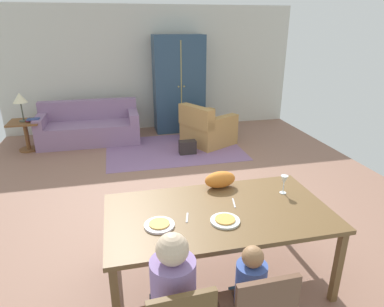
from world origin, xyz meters
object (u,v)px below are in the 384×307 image
person_man (173,306)px  table_lamp (20,99)px  couch (90,128)px  armchair (207,129)px  side_table (26,132)px  person_child (247,301)px  book_upper (33,119)px  cat (220,180)px  wine_glass (284,181)px  dining_table (218,217)px  handbag (188,147)px  plate_near_man (159,225)px  book_lower (33,120)px  armoire (179,84)px  plate_near_child (225,221)px

person_man → table_lamp: table_lamp is taller
couch → armchair: 2.42m
side_table → table_lamp: 0.63m
person_child → book_upper: person_child is taller
cat → wine_glass: bearing=-29.3°
person_man → armchair: person_man is taller
dining_table → couch: 4.73m
table_lamp → handbag: size_ratio=1.69×
plate_near_man → book_lower: bearing=112.7°
dining_table → book_upper: 4.82m
person_child → book_lower: size_ratio=4.20×
couch → armoire: (1.97, 0.41, 0.75)m
plate_near_child → person_child: person_child is taller
armoire → handbag: bearing=-95.4°
plate_near_child → person_man: (-0.55, -0.55, -0.26)m
side_table → armchair: bearing=-7.0°
wine_glass → couch: bearing=115.7°
side_table → book_lower: (0.15, 0.00, 0.22)m
cat → armoire: armoire is taller
side_table → armoire: bearing=12.1°
wine_glass → cat: wine_glass is taller
plate_near_man → book_lower: 4.74m
plate_near_man → book_lower: size_ratio=1.14×
person_man → book_lower: (-1.83, 4.98, 0.08)m
plate_near_child → armchair: 4.14m
plate_near_child → person_man: bearing=-135.0°
plate_near_child → person_man: 0.81m
wine_glass → side_table: wine_glass is taller
table_lamp → book_upper: (0.18, -0.04, -0.39)m
table_lamp → person_child: bearing=-63.1°
plate_near_man → book_upper: size_ratio=1.14×
plate_near_man → handbag: (0.99, 3.47, -0.64)m
dining_table → plate_near_man: size_ratio=7.92×
person_child → table_lamp: bearing=116.9°
person_child → table_lamp: 5.61m
plate_near_child → person_man: person_man is taller
dining_table → book_lower: (-2.37, 4.25, -0.10)m
person_child → armchair: (0.95, 4.55, -0.11)m
plate_near_man → cat: size_ratio=0.78×
armoire → book_lower: size_ratio=9.55×
book_upper → couch: bearing=17.2°
person_child → armoire: size_ratio=0.44×
armchair → plate_near_man: bearing=-110.8°
armchair → armoire: armoire is taller
book_upper → armchair: bearing=-6.6°
person_man → plate_near_child: bearing=45.0°
cat → person_man: bearing=-125.3°
book_lower → handbag: size_ratio=0.69×
handbag → person_child: bearing=-96.3°
person_child → side_table: 5.58m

